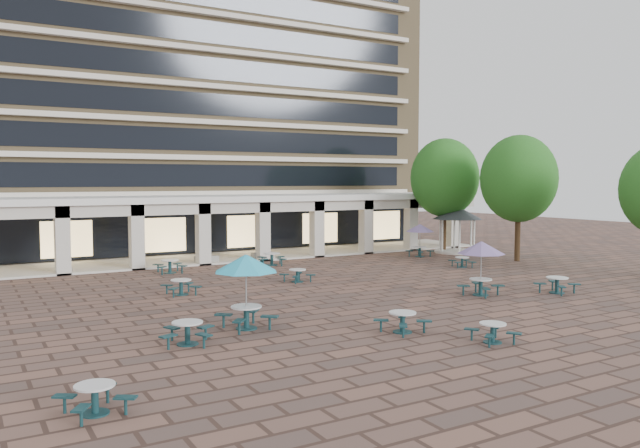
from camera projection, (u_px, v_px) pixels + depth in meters
The scene contains 21 objects.
ground at pixel (331, 291), 30.54m from camera, with size 120.00×120.00×0.00m, color brown.
apartment_building at pixel (172, 94), 51.63m from camera, with size 40.00×15.50×25.20m.
retail_arcade at pixel (220, 216), 43.10m from camera, with size 42.00×6.60×4.40m.
picnic_table_0 at pixel (95, 396), 14.49m from camera, with size 1.79×1.79×0.70m.
picnic_table_1 at pixel (402, 320), 22.29m from camera, with size 1.84×1.84×0.74m.
picnic_table_2 at pixel (493, 331), 20.88m from camera, with size 1.66×1.66×0.67m.
picnic_table_3 at pixel (557, 284), 30.07m from camera, with size 1.92×1.92×0.78m.
picnic_table_4 at pixel (246, 266), 22.69m from camera, with size 2.36×2.36×2.73m.
picnic_table_5 at pixel (187, 331), 20.63m from camera, with size 2.10×2.10×0.77m.
picnic_table_6 at pixel (481, 250), 29.38m from camera, with size 2.21×2.21×2.56m.
picnic_table_7 at pixel (462, 261), 39.08m from camera, with size 1.74×1.74×0.64m.
picnic_table_8 at pixel (181, 286), 29.63m from camera, with size 1.64×1.64×0.73m.
picnic_table_10 at pixel (297, 274), 33.37m from camera, with size 1.70×1.70×0.69m.
picnic_table_11 at pixel (420, 229), 44.35m from camera, with size 2.01×2.01×2.32m.
picnic_table_12 at pixel (170, 265), 36.62m from camera, with size 1.87×1.87×0.79m.
picnic_table_13 at pixel (272, 258), 39.94m from camera, with size 2.17×2.17×0.80m.
gazebo at pixel (457, 218), 46.86m from camera, with size 3.72×3.72×3.47m.
tree_east_a at pixel (519, 179), 41.76m from camera, with size 5.10×5.10×8.49m.
tree_east_c at pixel (445, 178), 47.27m from camera, with size 5.18×5.18×8.63m.
planter_left at pixel (207, 257), 40.78m from camera, with size 1.50×0.60×1.14m.
planter_right at pixel (263, 251), 42.79m from camera, with size 1.50×0.85×1.34m.
Camera 1 is at (-15.63, -25.89, 5.43)m, focal length 35.00 mm.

